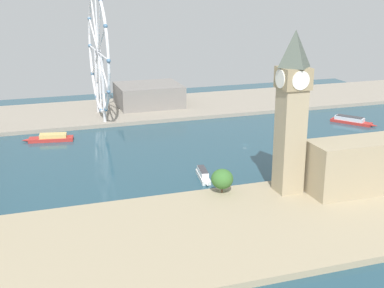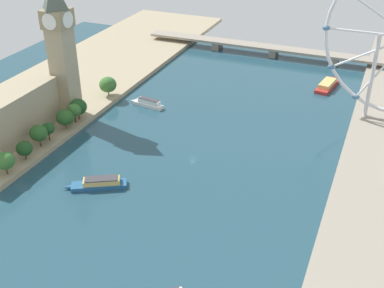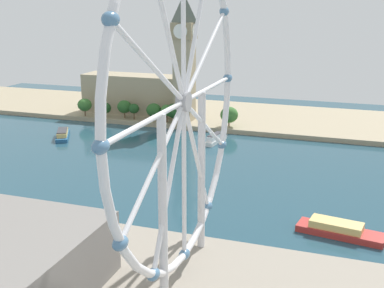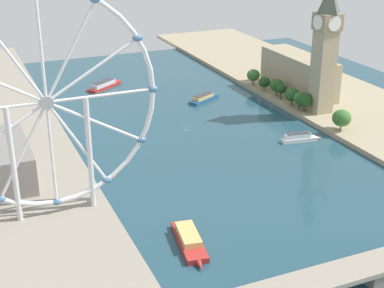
{
  "view_description": "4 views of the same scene",
  "coord_description": "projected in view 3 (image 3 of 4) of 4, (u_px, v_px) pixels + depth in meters",
  "views": [
    {
      "loc": [
        -320.24,
        145.73,
        109.63
      ],
      "look_at": [
        -6.2,
        41.0,
        6.42
      ],
      "focal_mm": 49.33,
      "sensor_mm": 36.0,
      "label": 1
    },
    {
      "loc": [
        87.99,
        -213.72,
        140.23
      ],
      "look_at": [
        -1.52,
        2.88,
        6.92
      ],
      "focal_mm": 46.24,
      "sensor_mm": 36.0,
      "label": 2
    },
    {
      "loc": [
        226.85,
        130.4,
        82.13
      ],
      "look_at": [
        3.17,
        53.61,
        14.44
      ],
      "focal_mm": 46.92,
      "sensor_mm": 36.0,
      "label": 3
    },
    {
      "loc": [
        131.89,
        314.65,
        130.34
      ],
      "look_at": [
        15.98,
        45.81,
        8.16
      ],
      "focal_mm": 53.29,
      "sensor_mm": 36.0,
      "label": 4
    }
  ],
  "objects": [
    {
      "name": "tour_boat_3",
      "position": [
        63.0,
        134.0,
        311.88
      ],
      "size": [
        30.08,
        19.57,
        5.31
      ],
      "rotation": [
        0.0,
        0.0,
        3.65
      ],
      "color": "#235684",
      "rests_on": "ground_plane"
    },
    {
      "name": "parliament_block",
      "position": [
        133.0,
        94.0,
        365.99
      ],
      "size": [
        22.0,
        72.37,
        27.69
      ],
      "primitive_type": "cube",
      "color": "tan",
      "rests_on": "riverbank_left"
    },
    {
      "name": "tour_boat_2",
      "position": [
        216.0,
        139.0,
        301.18
      ],
      "size": [
        25.81,
        8.08,
        5.63
      ],
      "rotation": [
        0.0,
        0.0,
        2.99
      ],
      "color": "white",
      "rests_on": "ground_plane"
    },
    {
      "name": "clock_tower",
      "position": [
        184.0,
        56.0,
        333.96
      ],
      "size": [
        15.32,
        15.32,
        83.82
      ],
      "color": "tan",
      "rests_on": "riverbank_left"
    },
    {
      "name": "ferris_wheel",
      "position": [
        184.0,
        104.0,
        138.93
      ],
      "size": [
        98.74,
        3.2,
        100.81
      ],
      "color": "silver",
      "rests_on": "riverbank_right"
    },
    {
      "name": "tour_boat_1",
      "position": [
        340.0,
        230.0,
        181.57
      ],
      "size": [
        13.78,
        36.54,
        5.16
      ],
      "rotation": [
        0.0,
        0.0,
        1.41
      ],
      "color": "#B22D28",
      "rests_on": "ground_plane"
    },
    {
      "name": "riverbank_left",
      "position": [
        178.0,
        112.0,
        378.13
      ],
      "size": [
        90.0,
        520.0,
        3.0
      ],
      "primitive_type": "cube",
      "color": "tan",
      "rests_on": "ground_plane"
    },
    {
      "name": "ground_plane",
      "position": [
        100.0,
        159.0,
        269.58
      ],
      "size": [
        409.66,
        409.66,
        0.0
      ],
      "primitive_type": "plane",
      "color": "#234756"
    },
    {
      "name": "tree_row_embankment",
      "position": [
        154.0,
        110.0,
        340.62
      ],
      "size": [
        14.2,
        115.79,
        12.97
      ],
      "color": "#513823",
      "rests_on": "riverbank_left"
    }
  ]
}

